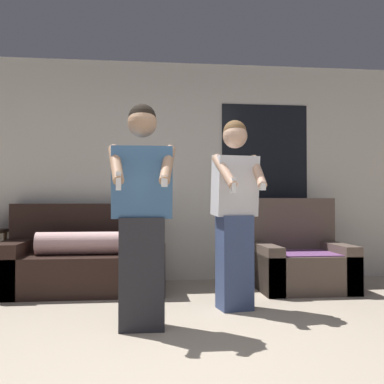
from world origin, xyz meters
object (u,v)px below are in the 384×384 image
(person_left, at_px, (142,215))
(person_right, at_px, (235,211))
(armchair, at_px, (299,260))
(couch, at_px, (84,261))

(person_left, height_order, person_right, person_left)
(person_left, bearing_deg, armchair, 38.97)
(person_right, bearing_deg, couch, 143.92)
(person_left, bearing_deg, person_right, 32.60)
(couch, relative_size, armchair, 1.71)
(armchair, bearing_deg, person_right, -136.09)
(couch, xyz_separation_m, person_right, (1.46, -1.07, 0.57))
(armchair, relative_size, person_left, 0.59)
(couch, height_order, armchair, armchair)
(armchair, bearing_deg, couch, 175.65)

